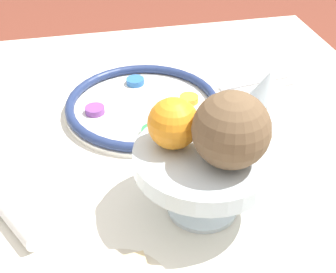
% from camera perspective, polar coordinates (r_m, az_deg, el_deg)
% --- Properties ---
extents(seder_plate, '(0.34, 0.34, 0.03)m').
position_cam_1_polar(seder_plate, '(1.03, -3.09, 3.84)').
color(seder_plate, white).
rests_on(seder_plate, dining_table).
extents(wine_glass, '(0.08, 0.08, 0.13)m').
position_cam_1_polar(wine_glass, '(0.96, 12.17, 5.92)').
color(wine_glass, silver).
rests_on(wine_glass, dining_table).
extents(fruit_stand, '(0.23, 0.23, 0.12)m').
position_cam_1_polar(fruit_stand, '(0.74, 4.31, -3.27)').
color(fruit_stand, silver).
rests_on(fruit_stand, dining_table).
extents(orange_fruit, '(0.08, 0.08, 0.08)m').
position_cam_1_polar(orange_fruit, '(0.71, 0.67, 1.61)').
color(orange_fruit, orange).
rests_on(orange_fruit, fruit_stand).
extents(coconut, '(0.12, 0.12, 0.12)m').
position_cam_1_polar(coconut, '(0.67, 7.73, 0.78)').
color(coconut, brown).
rests_on(coconut, fruit_stand).
extents(napkin_roll, '(0.17, 0.11, 0.04)m').
position_cam_1_polar(napkin_roll, '(0.81, -18.49, -8.65)').
color(napkin_roll, white).
rests_on(napkin_roll, dining_table).
extents(fork_left, '(0.05, 0.18, 0.01)m').
position_cam_1_polar(fork_left, '(1.16, 10.36, 6.51)').
color(fork_left, silver).
rests_on(fork_left, dining_table).
extents(fork_right, '(0.04, 0.18, 0.01)m').
position_cam_1_polar(fork_right, '(1.13, 10.90, 5.76)').
color(fork_right, silver).
rests_on(fork_right, dining_table).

